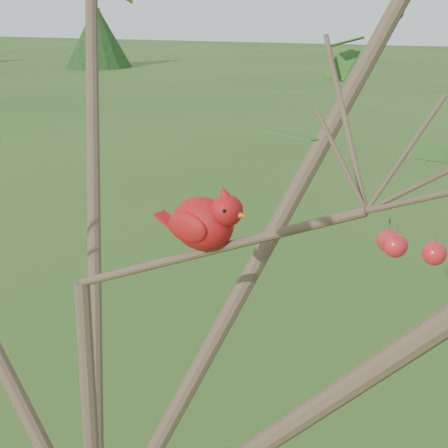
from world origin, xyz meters
TOP-DOWN VIEW (x-y plane):
  - crabapple_tree at (0.03, -0.02)m, footprint 2.35×2.05m
  - cardinal at (0.25, 0.07)m, footprint 0.21×0.13m
  - distant_trees at (-4.98, 23.54)m, footprint 38.37×14.07m

SIDE VIEW (x-z plane):
  - distant_trees at x=-4.98m, z-range -0.10..2.83m
  - crabapple_tree at x=0.03m, z-range 0.65..3.60m
  - cardinal at x=0.25m, z-range 2.06..2.21m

